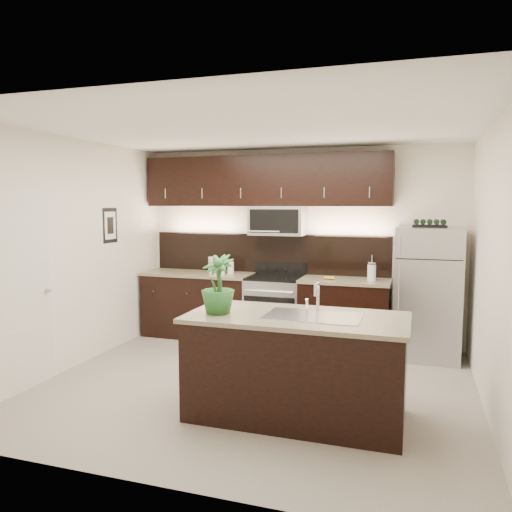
{
  "coord_description": "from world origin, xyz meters",
  "views": [
    {
      "loc": [
        1.6,
        -4.87,
        1.93
      ],
      "look_at": [
        -0.16,
        0.55,
        1.33
      ],
      "focal_mm": 35.0,
      "sensor_mm": 36.0,
      "label": 1
    }
  ],
  "objects": [
    {
      "name": "canisters",
      "position": [
        -1.08,
        1.67,
        1.05
      ],
      "size": [
        0.35,
        0.18,
        0.24
      ],
      "rotation": [
        0.0,
        0.0,
        0.3
      ],
      "color": "silver",
      "rests_on": "counter_run"
    },
    {
      "name": "upper_fixtures",
      "position": [
        -0.43,
        1.84,
        2.14
      ],
      "size": [
        3.49,
        0.4,
        1.66
      ],
      "color": "black",
      "rests_on": "counter_run"
    },
    {
      "name": "counter_run",
      "position": [
        -0.46,
        1.69,
        0.47
      ],
      "size": [
        3.51,
        0.65,
        0.94
      ],
      "color": "black",
      "rests_on": "ground"
    },
    {
      "name": "island",
      "position": [
        0.59,
        -0.6,
        0.47
      ],
      "size": [
        1.96,
        0.96,
        0.94
      ],
      "color": "black",
      "rests_on": "ground"
    },
    {
      "name": "ground",
      "position": [
        0.0,
        0.0,
        0.0
      ],
      "size": [
        4.5,
        4.5,
        0.0
      ],
      "primitive_type": "plane",
      "color": "gray",
      "rests_on": "ground"
    },
    {
      "name": "bananas",
      "position": [
        0.48,
        1.61,
        0.96
      ],
      "size": [
        0.17,
        0.14,
        0.05
      ],
      "primitive_type": "ellipsoid",
      "rotation": [
        0.0,
        0.0,
        -0.12
      ],
      "color": "gold",
      "rests_on": "counter_run"
    },
    {
      "name": "plant",
      "position": [
        -0.11,
        -0.74,
        1.21
      ],
      "size": [
        0.36,
        0.36,
        0.54
      ],
      "primitive_type": "imported",
      "rotation": [
        0.0,
        0.0,
        -0.24
      ],
      "color": "#255C25",
      "rests_on": "island"
    },
    {
      "name": "sink_faucet",
      "position": [
        0.74,
        -0.59,
        0.96
      ],
      "size": [
        0.84,
        0.5,
        0.28
      ],
      "color": "silver",
      "rests_on": "island"
    },
    {
      "name": "room_walls",
      "position": [
        -0.11,
        -0.04,
        1.7
      ],
      "size": [
        4.52,
        4.02,
        2.71
      ],
      "color": "silver",
      "rests_on": "ground"
    },
    {
      "name": "wine_rack",
      "position": [
        1.74,
        1.63,
        1.69
      ],
      "size": [
        0.41,
        0.25,
        0.1
      ],
      "color": "black",
      "rests_on": "refrigerator"
    },
    {
      "name": "refrigerator",
      "position": [
        1.74,
        1.63,
        0.82
      ],
      "size": [
        0.79,
        0.72,
        1.64
      ],
      "primitive_type": "cube",
      "color": "#B2B2B7",
      "rests_on": "ground"
    },
    {
      "name": "french_press",
      "position": [
        1.05,
        1.64,
        1.06
      ],
      "size": [
        0.11,
        0.11,
        0.32
      ],
      "rotation": [
        0.0,
        0.0,
        -0.07
      ],
      "color": "silver",
      "rests_on": "counter_run"
    }
  ]
}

